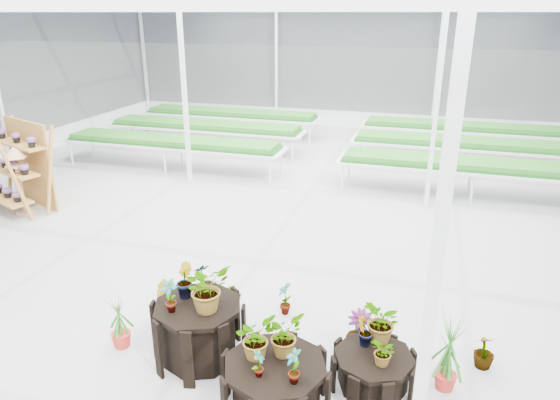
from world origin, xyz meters
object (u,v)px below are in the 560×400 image
(plinth_tall, at_px, (199,331))
(plinth_low, at_px, (373,370))
(bird_table, at_px, (19,181))
(plinth_mid, at_px, (275,387))
(shelf_rack, at_px, (12,167))

(plinth_tall, bearing_deg, plinth_low, 2.60)
(plinth_low, distance_m, bird_table, 8.69)
(plinth_mid, xyz_separation_m, bird_table, (-7.03, 3.97, 0.45))
(plinth_tall, xyz_separation_m, bird_table, (-5.83, 3.37, 0.38))
(plinth_low, relative_size, bird_table, 0.64)
(plinth_tall, height_order, plinth_mid, plinth_tall)
(plinth_mid, xyz_separation_m, shelf_rack, (-7.38, 4.20, 0.67))
(shelf_rack, bearing_deg, bird_table, -12.31)
(plinth_tall, height_order, shelf_rack, shelf_rack)
(plinth_tall, distance_m, plinth_low, 2.21)
(plinth_low, height_order, shelf_rack, shelf_rack)
(bird_table, bearing_deg, shelf_rack, 147.40)
(plinth_mid, bearing_deg, plinth_tall, 153.43)
(plinth_mid, bearing_deg, plinth_low, 34.99)
(plinth_low, distance_m, shelf_rack, 9.11)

